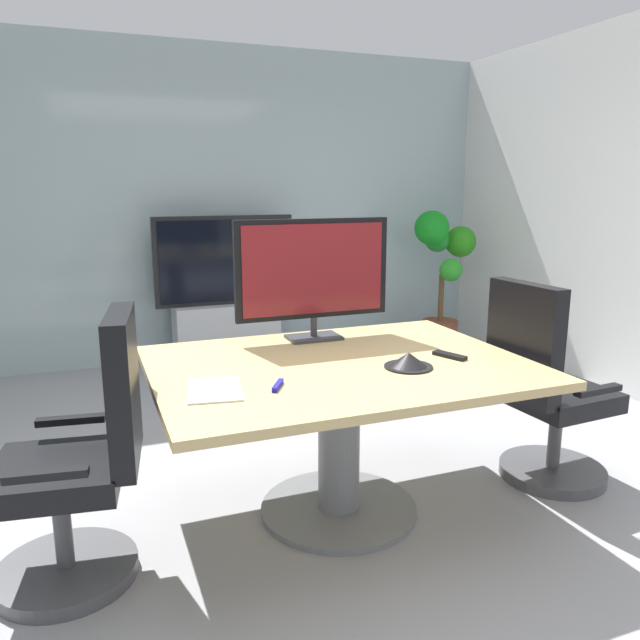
{
  "coord_description": "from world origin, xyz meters",
  "views": [
    {
      "loc": [
        -1.02,
        -2.57,
        1.56
      ],
      "look_at": [
        0.06,
        0.19,
        0.91
      ],
      "focal_mm": 34.38,
      "sensor_mm": 36.0,
      "label": 1
    }
  ],
  "objects": [
    {
      "name": "ground_plane",
      "position": [
        0.0,
        0.0,
        0.0
      ],
      "size": [
        6.95,
        6.95,
        0.0
      ],
      "primitive_type": "plane",
      "color": "#99999E"
    },
    {
      "name": "wall_back_glass_partition",
      "position": [
        0.0,
        2.98,
        1.38
      ],
      "size": [
        5.55,
        0.1,
        2.75
      ],
      "primitive_type": "cube",
      "color": "#9EB2B7",
      "rests_on": "ground"
    },
    {
      "name": "conference_table",
      "position": [
        0.06,
        -0.06,
        0.56
      ],
      "size": [
        1.71,
        1.28,
        0.76
      ],
      "color": "tan",
      "rests_on": "ground"
    },
    {
      "name": "office_chair_left",
      "position": [
        -1.08,
        -0.16,
        0.46
      ],
      "size": [
        0.62,
        0.6,
        1.09
      ],
      "rotation": [
        0.0,
        0.0,
        -1.72
      ],
      "color": "#4C4C51",
      "rests_on": "ground"
    },
    {
      "name": "office_chair_right",
      "position": [
        1.2,
        -0.16,
        0.46
      ],
      "size": [
        0.61,
        0.59,
        1.09
      ],
      "rotation": [
        0.0,
        0.0,
        1.64
      ],
      "color": "#4C4C51",
      "rests_on": "ground"
    },
    {
      "name": "tv_monitor",
      "position": [
        0.11,
        0.41,
        1.12
      ],
      "size": [
        0.84,
        0.18,
        0.64
      ],
      "color": "#333338",
      "rests_on": "conference_table"
    },
    {
      "name": "wall_display_unit",
      "position": [
        0.12,
        2.62,
        0.44
      ],
      "size": [
        1.2,
        0.36,
        1.31
      ],
      "color": "#B7BABC",
      "rests_on": "ground"
    },
    {
      "name": "potted_plant",
      "position": [
        2.14,
        2.35,
        0.79
      ],
      "size": [
        0.65,
        0.5,
        1.34
      ],
      "color": "brown",
      "rests_on": "ground"
    },
    {
      "name": "conference_phone",
      "position": [
        0.32,
        -0.25,
        0.79
      ],
      "size": [
        0.22,
        0.22,
        0.07
      ],
      "color": "black",
      "rests_on": "conference_table"
    },
    {
      "name": "remote_control",
      "position": [
        0.58,
        -0.17,
        0.77
      ],
      "size": [
        0.11,
        0.18,
        0.02
      ],
      "primitive_type": "cube",
      "rotation": [
        0.0,
        0.0,
        0.38
      ],
      "color": "black",
      "rests_on": "conference_table"
    },
    {
      "name": "whiteboard_marker",
      "position": [
        -0.32,
        -0.3,
        0.77
      ],
      "size": [
        0.08,
        0.12,
        0.02
      ],
      "primitive_type": "cube",
      "rotation": [
        0.0,
        0.0,
        1.04
      ],
      "color": "#1919A5",
      "rests_on": "conference_table"
    },
    {
      "name": "paper_notepad",
      "position": [
        -0.56,
        -0.25,
        0.76
      ],
      "size": [
        0.26,
        0.33,
        0.01
      ],
      "primitive_type": "cube",
      "rotation": [
        0.0,
        0.0,
        -0.17
      ],
      "color": "white",
      "rests_on": "conference_table"
    }
  ]
}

